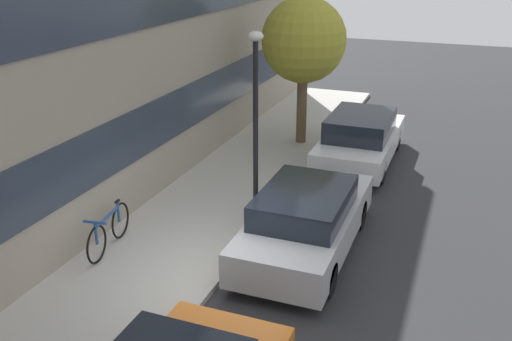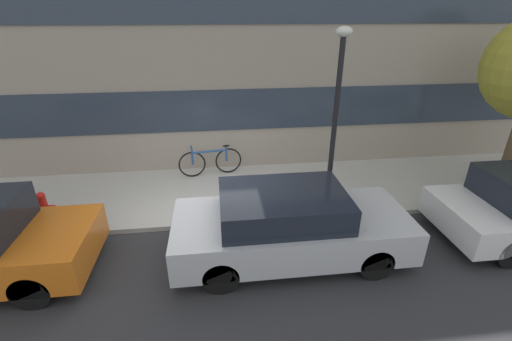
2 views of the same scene
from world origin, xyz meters
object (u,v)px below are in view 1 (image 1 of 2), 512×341
parked_car_white (360,138)px  bicycle (109,230)px  parked_car_silver (306,220)px  street_tree (304,41)px  lamp_post (256,101)px

parked_car_white → bicycle: 7.46m
parked_car_silver → street_tree: street_tree is taller
parked_car_silver → bicycle: bearing=112.6°
parked_car_silver → lamp_post: 2.68m
street_tree → lamp_post: street_tree is taller
parked_car_silver → street_tree: size_ratio=1.03×
parked_car_silver → lamp_post: size_ratio=1.11×
parked_car_white → street_tree: bearing=67.9°
parked_car_silver → parked_car_white: (5.18, 0.00, 0.01)m
parked_car_white → bicycle: bearing=152.5°
parked_car_silver → parked_car_white: size_ratio=0.99×
parked_car_white → lamp_post: size_ratio=1.12×
street_tree → lamp_post: bearing=-175.2°
lamp_post → bicycle: bearing=143.6°
parked_car_white → street_tree: size_ratio=1.04×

